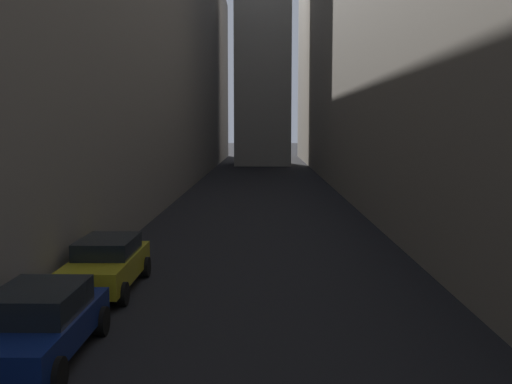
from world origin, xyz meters
TOP-DOWN VIEW (x-y plane):
  - ground_plane at (0.00, 48.00)m, footprint 264.00×264.00m
  - building_block_left at (-12.42, 50.00)m, footprint 13.85×108.00m
  - building_block_right at (11.25, 50.00)m, footprint 11.50×108.00m
  - parked_car_left_third at (-4.40, 18.59)m, footprint 1.98×4.47m
  - parked_car_left_far at (-4.40, 23.99)m, footprint 1.88×4.60m

SIDE VIEW (x-z plane):
  - ground_plane at x=0.00m, z-range 0.00..0.00m
  - parked_car_left_third at x=-4.40m, z-range 0.03..1.53m
  - parked_car_left_far at x=-4.40m, z-range 0.04..1.54m
  - building_block_left at x=-12.42m, z-range 0.00..23.37m
  - building_block_right at x=11.25m, z-range 0.00..25.99m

